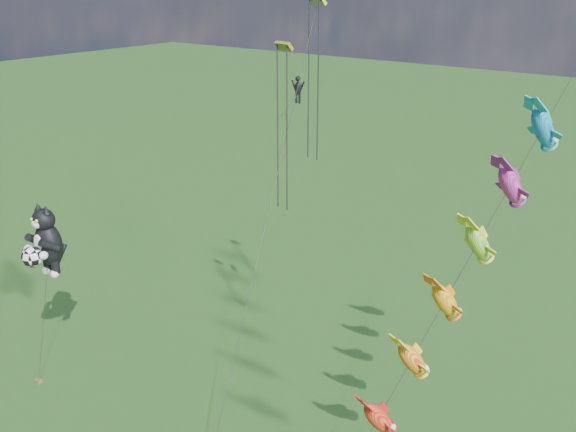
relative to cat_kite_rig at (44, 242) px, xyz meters
The scene contains 3 objects.
cat_kite_rig is the anchor object (origin of this frame).
fish_windsock_rig 25.27m from the cat_kite_rig, 10.70° to the left, with size 5.25×15.15×20.69m.
parafoil_rig 18.17m from the cat_kite_rig, 29.70° to the left, with size 5.69×16.84×22.67m.
Camera 1 is at (26.48, -15.76, 23.83)m, focal length 40.00 mm.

